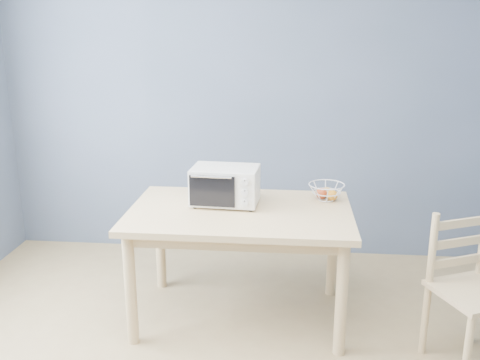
# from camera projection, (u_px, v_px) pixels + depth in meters

# --- Properties ---
(room) EXTENTS (4.01, 4.51, 2.61)m
(room) POSITION_uv_depth(u_px,v_px,m) (199.00, 172.00, 2.14)
(room) COLOR tan
(room) RESTS_ON ground
(dining_table) EXTENTS (1.40, 0.90, 0.75)m
(dining_table) POSITION_uv_depth(u_px,v_px,m) (240.00, 225.00, 3.39)
(dining_table) COLOR tan
(dining_table) RESTS_ON ground
(toaster_oven) EXTENTS (0.44, 0.33, 0.25)m
(toaster_oven) POSITION_uv_depth(u_px,v_px,m) (223.00, 185.00, 3.43)
(toaster_oven) COLOR white
(toaster_oven) RESTS_ON dining_table
(fruit_basket) EXTENTS (0.24, 0.24, 0.11)m
(fruit_basket) POSITION_uv_depth(u_px,v_px,m) (327.00, 192.00, 3.54)
(fruit_basket) COLOR silver
(fruit_basket) RESTS_ON dining_table
(dining_chair) EXTENTS (0.54, 0.54, 0.87)m
(dining_chair) POSITION_uv_depth(u_px,v_px,m) (470.00, 292.00, 2.98)
(dining_chair) COLOR tan
(dining_chair) RESTS_ON ground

